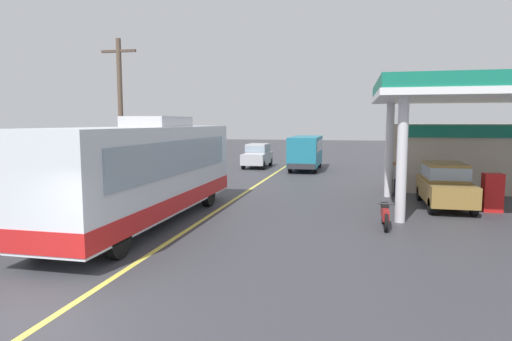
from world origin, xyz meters
name	(u,v)px	position (x,y,z in m)	size (l,w,h in m)	color
ground	(267,178)	(0.00, 20.00, 0.00)	(120.00, 120.00, 0.00)	#38383D
lane_divider_stripe	(249,190)	(0.00, 15.00, 0.00)	(0.16, 50.00, 0.01)	#D8CC4C
coach_bus_main	(146,174)	(-1.74, 7.17, 1.72)	(2.60, 11.04, 3.69)	silver
gas_station_roadside	(468,140)	(10.55, 16.05, 2.63)	(9.10, 11.95, 5.10)	#147259
car_at_pump	(445,183)	(8.90, 12.39, 1.01)	(1.70, 4.20, 1.82)	olive
minibus_opposing_lane	(306,150)	(1.81, 25.44, 1.47)	(2.04, 6.13, 2.44)	teal
motorcycle_parked_forecourt	(385,214)	(6.28, 8.23, 0.44)	(0.55, 1.80, 0.92)	black
pedestrian_near_pump	(393,176)	(7.10, 14.90, 0.93)	(0.55, 0.22, 1.66)	#33333F
car_trailing_behind_bus	(258,154)	(-2.02, 26.39, 1.01)	(1.70, 4.20, 1.82)	#B2B2B7
utility_pole_roadside	(121,113)	(-5.97, 13.00, 3.93)	(1.80, 0.24, 7.50)	brown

